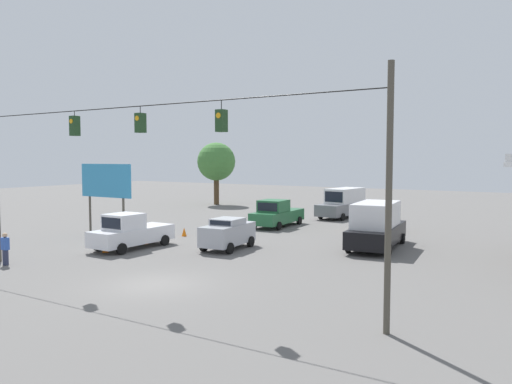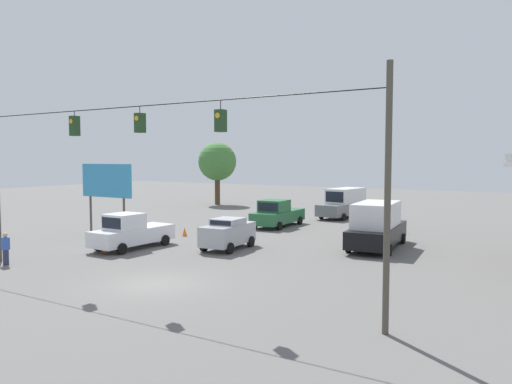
{
  "view_description": "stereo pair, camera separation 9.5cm",
  "coord_description": "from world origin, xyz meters",
  "px_view_note": "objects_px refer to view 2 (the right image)",
  "views": [
    {
      "loc": [
        -14.54,
        15.47,
        5.35
      ],
      "look_at": [
        -0.77,
        -6.91,
        3.56
      ],
      "focal_mm": 35.0,
      "sensor_mm": 36.0,
      "label": 1
    },
    {
      "loc": [
        -14.62,
        15.42,
        5.35
      ],
      "look_at": [
        -0.77,
        -6.91,
        3.56
      ],
      "focal_mm": 35.0,
      "sensor_mm": 36.0,
      "label": 2
    }
  ],
  "objects_px": {
    "pickup_truck_white_parked_shoulder": "(131,232)",
    "traffic_cone_fourth": "(212,226)",
    "pedestrian": "(6,249)",
    "box_truck_black_oncoming_far": "(377,226)",
    "sedan_silver_withflow_mid": "(228,233)",
    "pickup_truck_green_withflow_far": "(277,214)",
    "box_truck_grey_withflow_deep": "(345,203)",
    "overhead_signal_span": "(140,167)",
    "sedan_tan_oncoming_deep": "(377,217)",
    "traffic_cone_nearest": "(106,247)",
    "traffic_cone_second": "(146,239)",
    "roadside_billboard": "(106,184)",
    "traffic_cone_farthest": "(261,217)",
    "traffic_cone_fifth": "(237,221)",
    "traffic_cone_third": "(185,232)",
    "tree_horizon_left": "(217,162)"
  },
  "relations": [
    {
      "from": "pickup_truck_white_parked_shoulder",
      "to": "traffic_cone_fourth",
      "type": "relative_size",
      "value": 8.98
    },
    {
      "from": "traffic_cone_fourth",
      "to": "pedestrian",
      "type": "bearing_deg",
      "value": 84.0
    },
    {
      "from": "box_truck_black_oncoming_far",
      "to": "sedan_silver_withflow_mid",
      "type": "bearing_deg",
      "value": 33.52
    },
    {
      "from": "pickup_truck_green_withflow_far",
      "to": "box_truck_grey_withflow_deep",
      "type": "height_order",
      "value": "box_truck_grey_withflow_deep"
    },
    {
      "from": "sedan_silver_withflow_mid",
      "to": "overhead_signal_span",
      "type": "bearing_deg",
      "value": 102.7
    },
    {
      "from": "pickup_truck_green_withflow_far",
      "to": "box_truck_grey_withflow_deep",
      "type": "distance_m",
      "value": 8.8
    },
    {
      "from": "sedan_tan_oncoming_deep",
      "to": "traffic_cone_nearest",
      "type": "relative_size",
      "value": 6.73
    },
    {
      "from": "traffic_cone_second",
      "to": "roadside_billboard",
      "type": "height_order",
      "value": "roadside_billboard"
    },
    {
      "from": "pickup_truck_white_parked_shoulder",
      "to": "traffic_cone_second",
      "type": "xyz_separation_m",
      "value": [
        0.41,
        -1.65,
        -0.68
      ]
    },
    {
      "from": "sedan_tan_oncoming_deep",
      "to": "traffic_cone_farthest",
      "type": "bearing_deg",
      "value": -2.81
    },
    {
      "from": "pickup_truck_white_parked_shoulder",
      "to": "traffic_cone_fifth",
      "type": "height_order",
      "value": "pickup_truck_white_parked_shoulder"
    },
    {
      "from": "roadside_billboard",
      "to": "sedan_silver_withflow_mid",
      "type": "bearing_deg",
      "value": 177.85
    },
    {
      "from": "traffic_cone_farthest",
      "to": "traffic_cone_nearest",
      "type": "bearing_deg",
      "value": 89.54
    },
    {
      "from": "pickup_truck_white_parked_shoulder",
      "to": "roadside_billboard",
      "type": "relative_size",
      "value": 1.08
    },
    {
      "from": "pickup_truck_white_parked_shoulder",
      "to": "traffic_cone_farthest",
      "type": "height_order",
      "value": "pickup_truck_white_parked_shoulder"
    },
    {
      "from": "traffic_cone_fourth",
      "to": "traffic_cone_fifth",
      "type": "height_order",
      "value": "same"
    },
    {
      "from": "box_truck_grey_withflow_deep",
      "to": "sedan_tan_oncoming_deep",
      "type": "bearing_deg",
      "value": 127.9
    },
    {
      "from": "overhead_signal_span",
      "to": "box_truck_black_oncoming_far",
      "type": "distance_m",
      "value": 15.38
    },
    {
      "from": "traffic_cone_second",
      "to": "pedestrian",
      "type": "distance_m",
      "value": 8.37
    },
    {
      "from": "traffic_cone_farthest",
      "to": "pedestrian",
      "type": "xyz_separation_m",
      "value": [
        1.76,
        21.8,
        0.52
      ]
    },
    {
      "from": "box_truck_grey_withflow_deep",
      "to": "traffic_cone_nearest",
      "type": "height_order",
      "value": "box_truck_grey_withflow_deep"
    },
    {
      "from": "traffic_cone_fourth",
      "to": "pickup_truck_white_parked_shoulder",
      "type": "bearing_deg",
      "value": 92.52
    },
    {
      "from": "pickup_truck_white_parked_shoulder",
      "to": "traffic_cone_third",
      "type": "xyz_separation_m",
      "value": [
        0.33,
        -5.31,
        -0.68
      ]
    },
    {
      "from": "pickup_truck_green_withflow_far",
      "to": "sedan_silver_withflow_mid",
      "type": "xyz_separation_m",
      "value": [
        -2.28,
        9.93,
        -0.03
      ]
    },
    {
      "from": "traffic_cone_second",
      "to": "box_truck_grey_withflow_deep",
      "type": "bearing_deg",
      "value": -105.2
    },
    {
      "from": "box_truck_black_oncoming_far",
      "to": "box_truck_grey_withflow_deep",
      "type": "relative_size",
      "value": 1.01
    },
    {
      "from": "pickup_truck_green_withflow_far",
      "to": "traffic_cone_second",
      "type": "xyz_separation_m",
      "value": [
        3.13,
        11.17,
        -0.68
      ]
    },
    {
      "from": "box_truck_black_oncoming_far",
      "to": "roadside_billboard",
      "type": "distance_m",
      "value": 18.73
    },
    {
      "from": "box_truck_black_oncoming_far",
      "to": "roadside_billboard",
      "type": "bearing_deg",
      "value": 13.89
    },
    {
      "from": "traffic_cone_third",
      "to": "traffic_cone_fifth",
      "type": "distance_m",
      "value": 6.59
    },
    {
      "from": "traffic_cone_fifth",
      "to": "tree_horizon_left",
      "type": "height_order",
      "value": "tree_horizon_left"
    },
    {
      "from": "traffic_cone_second",
      "to": "traffic_cone_farthest",
      "type": "height_order",
      "value": "same"
    },
    {
      "from": "pickup_truck_green_withflow_far",
      "to": "sedan_silver_withflow_mid",
      "type": "relative_size",
      "value": 1.41
    },
    {
      "from": "sedan_silver_withflow_mid",
      "to": "traffic_cone_fifth",
      "type": "relative_size",
      "value": 6.8
    },
    {
      "from": "roadside_billboard",
      "to": "traffic_cone_fourth",
      "type": "bearing_deg",
      "value": -135.62
    },
    {
      "from": "pickup_truck_white_parked_shoulder",
      "to": "pickup_truck_green_withflow_far",
      "type": "xyz_separation_m",
      "value": [
        -2.72,
        -12.83,
        0.0
      ]
    },
    {
      "from": "sedan_tan_oncoming_deep",
      "to": "pickup_truck_green_withflow_far",
      "type": "relative_size",
      "value": 0.7
    },
    {
      "from": "sedan_tan_oncoming_deep",
      "to": "traffic_cone_second",
      "type": "bearing_deg",
      "value": 51.31
    },
    {
      "from": "pickup_truck_white_parked_shoulder",
      "to": "tree_horizon_left",
      "type": "height_order",
      "value": "tree_horizon_left"
    },
    {
      "from": "overhead_signal_span",
      "to": "traffic_cone_fourth",
      "type": "bearing_deg",
      "value": -63.25
    },
    {
      "from": "sedan_tan_oncoming_deep",
      "to": "traffic_cone_farthest",
      "type": "distance_m",
      "value": 10.31
    },
    {
      "from": "box_truck_black_oncoming_far",
      "to": "traffic_cone_second",
      "type": "relative_size",
      "value": 11.59
    },
    {
      "from": "box_truck_grey_withflow_deep",
      "to": "traffic_cone_fifth",
      "type": "distance_m",
      "value": 10.9
    },
    {
      "from": "pickup_truck_white_parked_shoulder",
      "to": "pickup_truck_green_withflow_far",
      "type": "relative_size",
      "value": 0.94
    },
    {
      "from": "traffic_cone_second",
      "to": "traffic_cone_third",
      "type": "bearing_deg",
      "value": -91.29
    },
    {
      "from": "overhead_signal_span",
      "to": "traffic_cone_second",
      "type": "xyz_separation_m",
      "value": [
        7.46,
        -7.87,
        -4.7
      ]
    },
    {
      "from": "traffic_cone_farthest",
      "to": "pedestrian",
      "type": "distance_m",
      "value": 21.88
    },
    {
      "from": "overhead_signal_span",
      "to": "box_truck_grey_withflow_deep",
      "type": "xyz_separation_m",
      "value": [
        2.12,
        -27.55,
        -3.69
      ]
    },
    {
      "from": "pickup_truck_green_withflow_far",
      "to": "traffic_cone_farthest",
      "type": "xyz_separation_m",
      "value": [
        2.92,
        -2.42,
        -0.68
      ]
    },
    {
      "from": "traffic_cone_fourth",
      "to": "sedan_tan_oncoming_deep",
      "type": "bearing_deg",
      "value": -149.2
    }
  ]
}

